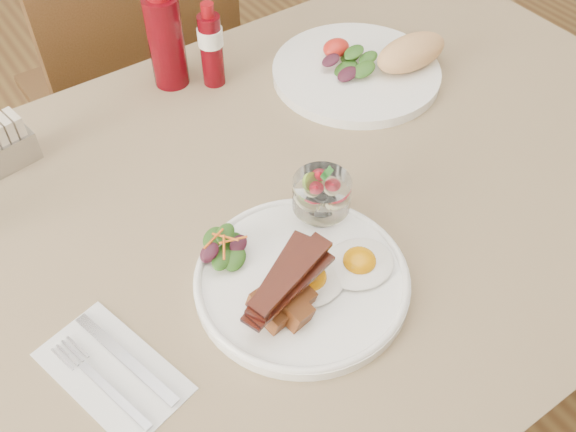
# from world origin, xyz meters

# --- Properties ---
(table) EXTENTS (1.33, 0.88, 0.75)m
(table) POSITION_xyz_m (0.00, 0.00, 0.66)
(table) COLOR brown
(table) RESTS_ON ground
(chair_far) EXTENTS (0.42, 0.42, 0.93)m
(chair_far) POSITION_xyz_m (0.00, 0.66, 0.52)
(chair_far) COLOR brown
(chair_far) RESTS_ON ground
(main_plate) EXTENTS (0.28, 0.28, 0.02)m
(main_plate) POSITION_xyz_m (-0.11, -0.14, 0.76)
(main_plate) COLOR white
(main_plate) RESTS_ON table
(fried_eggs) EXTENTS (0.19, 0.13, 0.03)m
(fried_eggs) POSITION_xyz_m (-0.08, -0.16, 0.78)
(fried_eggs) COLOR white
(fried_eggs) RESTS_ON main_plate
(bacon_potato_pile) EXTENTS (0.14, 0.09, 0.06)m
(bacon_potato_pile) POSITION_xyz_m (-0.15, -0.16, 0.80)
(bacon_potato_pile) COLOR brown
(bacon_potato_pile) RESTS_ON main_plate
(side_salad) EXTENTS (0.07, 0.06, 0.04)m
(side_salad) POSITION_xyz_m (-0.18, -0.05, 0.78)
(side_salad) COLOR #224612
(side_salad) RESTS_ON main_plate
(fruit_cup) EXTENTS (0.08, 0.08, 0.08)m
(fruit_cup) POSITION_xyz_m (-0.03, -0.07, 0.81)
(fruit_cup) COLOR white
(fruit_cup) RESTS_ON main_plate
(second_plate) EXTENTS (0.31, 0.30, 0.08)m
(second_plate) POSITION_xyz_m (0.25, 0.17, 0.77)
(second_plate) COLOR white
(second_plate) RESTS_ON table
(ketchup_bottle) EXTENTS (0.08, 0.08, 0.18)m
(ketchup_bottle) POSITION_xyz_m (-0.04, 0.35, 0.84)
(ketchup_bottle) COLOR #55040C
(ketchup_bottle) RESTS_ON table
(hot_sauce_bottle) EXTENTS (0.05, 0.05, 0.15)m
(hot_sauce_bottle) POSITION_xyz_m (0.02, 0.31, 0.83)
(hot_sauce_bottle) COLOR #55040C
(hot_sauce_bottle) RESTS_ON table
(sugar_caddy) EXTENTS (0.09, 0.06, 0.08)m
(sugar_caddy) POSITION_xyz_m (-0.35, 0.31, 0.79)
(sugar_caddy) COLOR #A9A9AD
(sugar_caddy) RESTS_ON table
(napkin_cutlery) EXTENTS (0.14, 0.20, 0.01)m
(napkin_cutlery) POSITION_xyz_m (-0.37, -0.11, 0.75)
(napkin_cutlery) COLOR white
(napkin_cutlery) RESTS_ON table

